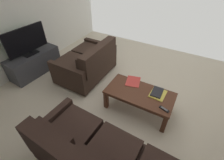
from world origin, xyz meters
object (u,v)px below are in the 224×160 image
object	(u,v)px
coffee_table	(139,95)
book_stack	(158,93)
loose_magazine	(133,81)
flat_tv	(26,41)
tv_stand	(34,63)
tv_remote	(164,109)
loveseat_near	(88,63)

from	to	relation	value
coffee_table	book_stack	size ratio (longest dim) A/B	3.80
book_stack	loose_magazine	bearing A→B (deg)	-10.99
flat_tv	tv_stand	bearing A→B (deg)	71.71
coffee_table	book_stack	xyz separation A→B (m)	(-0.27, -0.11, 0.08)
tv_stand	loose_magazine	size ratio (longest dim) A/B	3.89
coffee_table	loose_magazine	bearing A→B (deg)	-43.64
tv_remote	loose_magazine	distance (m)	0.78
coffee_table	loose_magazine	xyz separation A→B (m)	(0.22, -0.21, 0.07)
flat_tv	tv_remote	distance (m)	3.07
tv_remote	book_stack	bearing A→B (deg)	-56.48
flat_tv	book_stack	xyz separation A→B (m)	(-2.85, -0.22, -0.38)
tv_stand	loose_magazine	xyz separation A→B (m)	(-2.36, -0.31, 0.17)
loose_magazine	loveseat_near	bearing A→B (deg)	157.65
coffee_table	flat_tv	bearing A→B (deg)	2.29
coffee_table	book_stack	bearing A→B (deg)	-157.32
book_stack	tv_remote	size ratio (longest dim) A/B	1.83
tv_remote	coffee_table	bearing A→B (deg)	-20.88
coffee_table	loveseat_near	bearing A→B (deg)	-15.46
tv_stand	flat_tv	distance (m)	0.56
flat_tv	book_stack	world-z (taller)	flat_tv
tv_stand	loose_magazine	distance (m)	2.39
tv_stand	flat_tv	size ratio (longest dim) A/B	1.29
coffee_table	book_stack	distance (m)	0.30
loveseat_near	tv_stand	world-z (taller)	loveseat_near
book_stack	tv_remote	world-z (taller)	book_stack
tv_stand	book_stack	xyz separation A→B (m)	(-2.85, -0.22, 0.18)
tv_stand	flat_tv	world-z (taller)	flat_tv
loveseat_near	loose_magazine	distance (m)	1.17
tv_stand	book_stack	size ratio (longest dim) A/B	3.93
loveseat_near	tv_remote	distance (m)	1.92
loveseat_near	loose_magazine	xyz separation A→B (m)	(-1.16, 0.17, 0.06)
loveseat_near	tv_remote	xyz separation A→B (m)	(-1.84, 0.56, 0.06)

